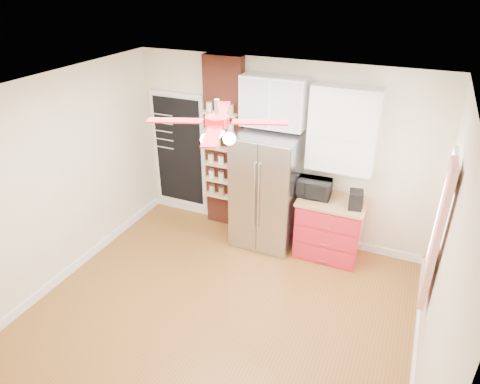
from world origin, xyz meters
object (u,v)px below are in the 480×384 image
at_px(coffee_maker, 356,200).
at_px(fridge, 266,191).
at_px(ceiling_fan, 217,122).
at_px(toaster_oven, 314,188).
at_px(canister_left, 360,204).
at_px(red_cabinet, 330,228).
at_px(pantry_jar_oats, 218,144).

bearing_deg(coffee_maker, fridge, 168.85).
relative_size(ceiling_fan, toaster_oven, 3.04).
height_order(toaster_oven, canister_left, toaster_oven).
relative_size(toaster_oven, canister_left, 3.42).
bearing_deg(toaster_oven, fridge, -177.19).
xyz_separation_m(ceiling_fan, coffee_maker, (1.23, 1.59, -1.40)).
bearing_deg(coffee_maker, red_cabinet, 155.24).
height_order(fridge, toaster_oven, fridge).
bearing_deg(coffee_maker, ceiling_fan, -137.31).
bearing_deg(ceiling_fan, red_cabinet, 61.29).
bearing_deg(fridge, coffee_maker, -1.56).
distance_m(ceiling_fan, coffee_maker, 2.46).
bearing_deg(coffee_maker, pantry_jar_oats, 166.00).
xyz_separation_m(fridge, red_cabinet, (0.97, 0.05, -0.42)).
bearing_deg(toaster_oven, ceiling_fan, -113.75).
xyz_separation_m(fridge, canister_left, (1.34, -0.02, 0.09)).
bearing_deg(canister_left, red_cabinet, 169.09).
height_order(coffee_maker, canister_left, coffee_maker).
xyz_separation_m(red_cabinet, canister_left, (0.37, -0.07, 0.52)).
height_order(red_cabinet, canister_left, canister_left).
distance_m(fridge, coffee_maker, 1.29).
bearing_deg(canister_left, coffee_maker, -166.28).
relative_size(fridge, red_cabinet, 1.86).
xyz_separation_m(coffee_maker, pantry_jar_oats, (-2.12, 0.16, 0.41)).
distance_m(fridge, toaster_oven, 0.71).
height_order(fridge, canister_left, fridge).
height_order(fridge, ceiling_fan, ceiling_fan).
xyz_separation_m(fridge, pantry_jar_oats, (-0.84, 0.13, 0.56)).
relative_size(fridge, ceiling_fan, 1.25).
xyz_separation_m(red_cabinet, coffee_maker, (0.31, -0.09, 0.57)).
bearing_deg(canister_left, ceiling_fan, -128.73).
bearing_deg(pantry_jar_oats, canister_left, -3.94).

